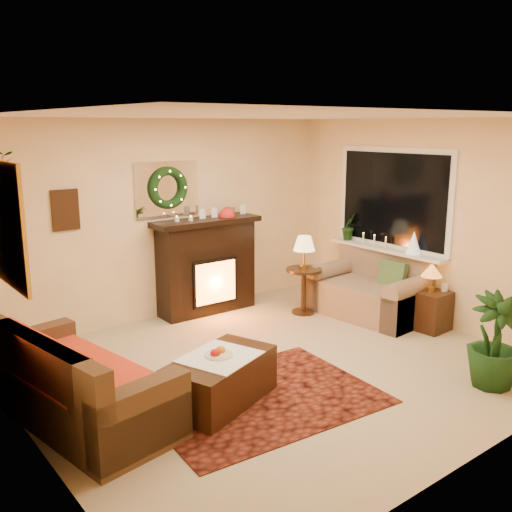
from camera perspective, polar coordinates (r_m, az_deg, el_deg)
floor at (r=6.18m, az=2.03°, el=-11.03°), size 5.00×5.00×0.00m
ceiling at (r=5.65m, az=2.25°, el=13.83°), size 5.00×5.00×0.00m
wall_back at (r=7.61m, az=-8.84°, el=3.62°), size 5.00×5.00×0.00m
wall_front at (r=4.36m, az=21.55°, el=-4.10°), size 5.00×5.00×0.00m
wall_left at (r=4.63m, az=-22.33°, el=-3.20°), size 4.50×4.50×0.00m
wall_right at (r=7.61m, az=16.74°, el=3.22°), size 4.50×4.50×0.00m
area_rug at (r=5.54m, az=0.46°, el=-13.96°), size 2.25×1.76×0.01m
sofa at (r=5.24m, az=-17.27°, el=-11.05°), size 1.17×2.07×0.84m
red_throw at (r=5.32m, az=-18.09°, el=-10.46°), size 0.84×1.36×0.02m
fireplace at (r=7.82m, az=-5.01°, el=-1.65°), size 1.35×0.45×1.23m
poinsettia at (r=7.80m, az=-2.94°, el=3.98°), size 0.23×0.23×0.23m
mantel_candle_a at (r=7.46m, az=-7.90°, el=3.16°), size 0.06×0.06×0.19m
mantel_candle_b at (r=7.50m, az=-6.53°, el=3.25°), size 0.06×0.06×0.18m
mantel_mirror at (r=7.54m, az=-8.87°, el=6.61°), size 0.92×0.02×0.72m
wreath at (r=7.50m, az=-8.73°, el=6.73°), size 0.55×0.11×0.55m
wall_art at (r=7.01m, az=-18.52°, el=4.39°), size 0.32×0.03×0.48m
gold_mirror at (r=4.83m, az=-23.54°, el=2.80°), size 0.03×0.84×1.00m
loveseat at (r=7.78m, az=11.21°, el=-2.92°), size 0.98×1.57×0.87m
window_frame at (r=7.89m, az=13.54°, el=5.58°), size 0.03×1.86×1.36m
window_glass at (r=7.87m, az=13.47°, el=5.57°), size 0.02×1.70×1.22m
window_sill at (r=7.92m, az=12.81°, el=0.64°), size 0.22×1.86×0.04m
mini_tree at (r=7.61m, az=15.50°, el=1.31°), size 0.19×0.19×0.29m
sill_plant at (r=8.34m, az=9.28°, el=2.92°), size 0.28×0.23×0.51m
side_table_round at (r=7.78m, az=4.78°, el=-3.42°), size 0.62×0.62×0.63m
lamp_cream at (r=7.66m, az=4.84°, el=0.59°), size 0.29×0.29×0.45m
end_table_square at (r=7.48m, az=17.08°, el=-5.09°), size 0.42×0.42×0.50m
lamp_tiffany at (r=7.36m, az=17.16°, el=-1.53°), size 0.26×0.26×0.38m
coffee_table at (r=5.38m, az=-3.59°, el=-12.42°), size 1.21×0.92×0.45m
fruit_bowl at (r=5.29m, az=-3.74°, el=-10.02°), size 0.25×0.25×0.06m
floor_palm at (r=6.06m, az=22.74°, el=-8.01°), size 2.07×2.07×2.80m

